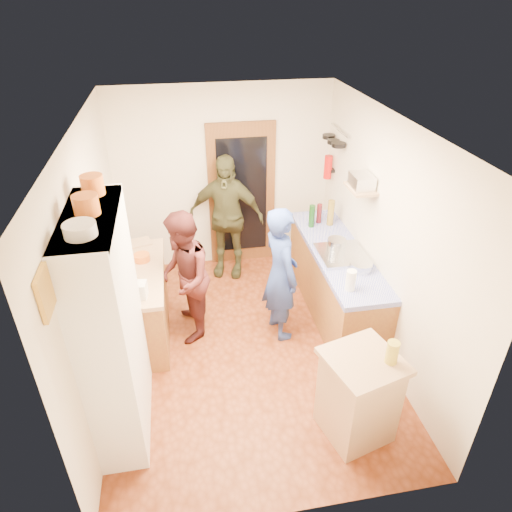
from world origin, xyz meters
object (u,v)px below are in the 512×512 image
object	(u,v)px
hutch_body	(112,330)
island_base	(358,398)
right_counter_base	(334,283)
person_back	(227,217)
person_hob	(284,274)
person_left	(186,276)

from	to	relation	value
hutch_body	island_base	size ratio (longest dim) A/B	2.56
right_counter_base	person_back	distance (m)	1.73
person_hob	person_back	size ratio (longest dim) A/B	0.93
person_back	island_base	bearing A→B (deg)	-56.11
right_counter_base	person_hob	world-z (taller)	person_hob
island_base	person_left	xyz separation A→B (m)	(-1.44, 1.73, 0.37)
person_back	hutch_body	bearing A→B (deg)	-99.34
island_base	person_hob	distance (m)	1.62
island_base	person_left	world-z (taller)	person_left
person_left	person_hob	bearing A→B (deg)	80.98
person_hob	person_back	xyz separation A→B (m)	(-0.47, 1.44, 0.07)
right_counter_base	person_back	size ratio (longest dim) A/B	1.24
hutch_body	person_hob	world-z (taller)	hutch_body
right_counter_base	person_left	distance (m)	1.88
island_base	person_back	bearing A→B (deg)	105.42
hutch_body	person_hob	bearing A→B (deg)	29.56
right_counter_base	person_back	bearing A→B (deg)	136.64
person_left	person_back	xyz separation A→B (m)	(0.62, 1.24, 0.09)
hutch_body	person_back	size ratio (longest dim) A/B	1.24
person_left	person_back	world-z (taller)	person_back
person_back	right_counter_base	bearing A→B (deg)	-24.89
right_counter_base	island_base	world-z (taller)	island_base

